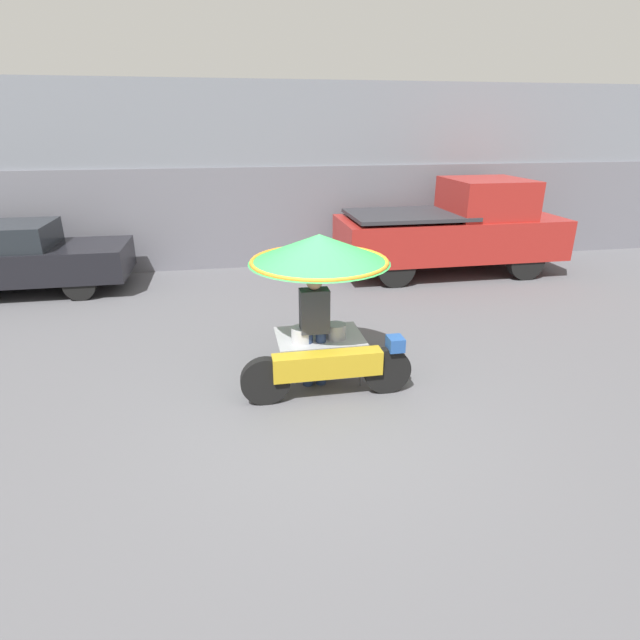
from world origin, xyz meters
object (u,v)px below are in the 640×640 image
(vendor_person, at_px, (314,325))
(pickup_truck, at_px, (455,229))
(parked_car, at_px, (8,258))
(vendor_motorcycle_cart, at_px, (321,271))

(vendor_person, xyz_separation_m, pickup_truck, (4.21, 4.85, 0.16))
(vendor_person, xyz_separation_m, parked_car, (-5.55, 5.09, -0.12))
(parked_car, bearing_deg, pickup_truck, -1.39)
(vendor_motorcycle_cart, bearing_deg, pickup_truck, 49.05)
(vendor_motorcycle_cart, relative_size, parked_car, 0.48)
(vendor_motorcycle_cart, distance_m, pickup_truck, 6.28)
(parked_car, bearing_deg, vendor_motorcycle_cart, -41.24)
(parked_car, distance_m, pickup_truck, 9.76)
(vendor_person, relative_size, pickup_truck, 0.31)
(parked_car, bearing_deg, vendor_person, -42.54)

